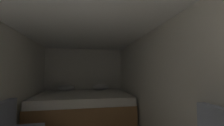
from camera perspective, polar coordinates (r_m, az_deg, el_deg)
The scene contains 4 objects.
wall_back at distance 5.11m, azimuth -11.15°, elevation -6.17°, with size 2.74×0.05×2.10m, color silver.
wall_right at distance 2.77m, azimuth 17.54°, elevation -8.27°, with size 0.05×5.29×2.10m, color silver.
ceiling_slab at distance 2.58m, azimuth -11.46°, elevation 15.51°, with size 2.74×5.29×0.05m, color white.
bed at distance 4.24m, azimuth -11.41°, elevation -16.37°, with size 2.52×1.83×0.86m.
Camera 1 is at (0.05, -0.34, 1.28)m, focal length 22.59 mm.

